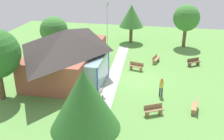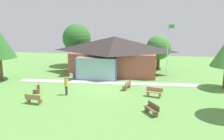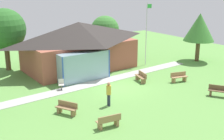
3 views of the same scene
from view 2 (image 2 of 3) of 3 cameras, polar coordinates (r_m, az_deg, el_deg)
ground_plane at (r=24.85m, az=-2.06°, el=-4.31°), size 44.00×44.00×0.00m
pavilion at (r=30.82m, az=0.41°, el=3.60°), size 11.24×7.54×4.65m
footpath at (r=26.89m, az=-1.16°, el=-2.96°), size 19.76×2.16×0.03m
flagpole at (r=27.76m, az=12.78°, el=4.56°), size 0.64×0.08×6.39m
bench_mid_right at (r=22.60m, az=9.70°, el=-5.14°), size 1.56×0.82×0.84m
bench_front_right at (r=18.70m, az=9.21°, el=-8.92°), size 1.17×1.50×0.84m
bench_mid_left at (r=24.71m, az=-16.78°, el=-3.98°), size 1.09×1.53×0.84m
bench_front_left at (r=21.53m, az=-17.63°, el=-6.47°), size 1.55×0.66×0.84m
bench_rear_near_path at (r=24.55m, az=3.48°, el=-3.55°), size 0.81×1.56×0.84m
patio_chair_west at (r=27.98m, az=-9.57°, el=-1.68°), size 0.58×0.58×0.86m
visitor_strolling_lawn at (r=22.97m, az=-10.54°, el=-3.27°), size 0.34×0.34×1.74m
tree_behind_pavilion_right at (r=34.10m, az=10.74°, el=5.13°), size 3.34×3.34×4.63m
tree_behind_pavilion_left at (r=35.64m, az=-8.16°, el=7.24°), size 4.00×4.00×6.02m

